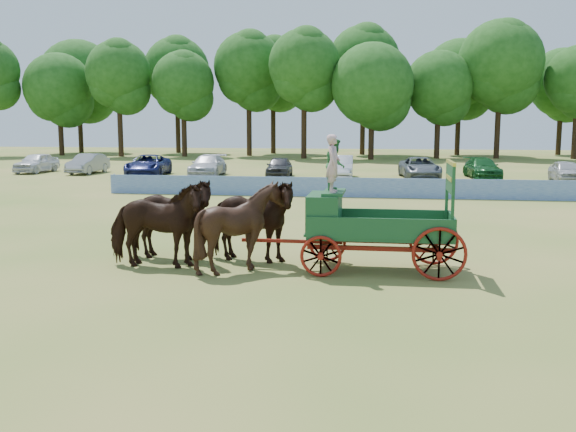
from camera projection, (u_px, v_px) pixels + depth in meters
The scene contains 9 objects.
ground at pixel (333, 278), 16.64m from camera, with size 160.00×160.00×0.00m, color #9D8447.
horse_lead_left at pixel (156, 225), 17.58m from camera, with size 1.30×2.85×2.41m, color black.
horse_lead_right at pixel (169, 219), 18.65m from camera, with size 1.30×2.85×2.41m, color black.
horse_wheel_left at pixel (241, 227), 17.23m from camera, with size 1.95×2.19×2.41m, color black.
horse_wheel_right at pixel (249, 221), 18.30m from camera, with size 1.30×2.85×2.41m, color black.
farm_dray at pixel (353, 213), 17.29m from camera, with size 6.00×2.00×3.68m.
sponsor_banner at pixel (341, 187), 34.32m from camera, with size 26.00×0.08×1.05m, color #1D48A1.
parked_cars at pixel (300, 167), 46.76m from camera, with size 46.22×7.07×1.62m.
treeline at pixel (324, 74), 73.85m from camera, with size 86.99×21.45×15.51m.
Camera 1 is at (1.24, -16.23, 4.01)m, focal length 40.00 mm.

